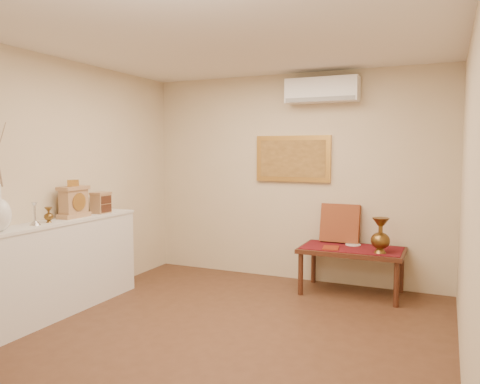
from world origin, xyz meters
The scene contains 18 objects.
floor centered at (0.00, 0.00, 0.00)m, with size 4.50×4.50×0.00m, color brown.
ceiling centered at (0.00, 0.00, 2.70)m, with size 4.50×4.50×0.00m, color silver.
wall_back centered at (0.00, 2.25, 1.35)m, with size 4.00×0.02×2.70m, color beige.
wall_left centered at (-2.00, 0.00, 1.35)m, with size 0.02×4.50×2.70m, color beige.
wall_right centered at (2.00, 0.00, 1.35)m, with size 0.02×4.50×2.70m, color beige.
candlestick centered at (-1.80, -0.35, 1.09)m, with size 0.11×0.11×0.22m, color silver, non-canonical shape.
brass_urn_small centered at (-1.81, -0.17, 1.08)m, with size 0.09×0.09×0.21m, color brown, non-canonical shape.
table_cloth centered at (0.85, 1.88, 0.55)m, with size 1.14×0.59×0.01m, color maroon.
brass_urn_tall centered at (1.19, 1.72, 0.80)m, with size 0.21×0.21×0.48m, color brown, non-canonical shape.
plate centered at (0.84, 2.04, 0.56)m, with size 0.19×0.19×0.01m, color white.
menu centered at (0.63, 1.73, 0.56)m, with size 0.18×0.25×0.01m, color maroon.
cushion centered at (0.65, 2.15, 0.80)m, with size 0.48×0.10×0.48m, color maroon.
display_ledge centered at (-1.82, 0.00, 0.49)m, with size 0.37×2.02×0.98m.
mantel_clock centered at (-1.83, 0.21, 1.15)m, with size 0.17×0.36×0.41m.
wooden_chest centered at (-1.81, 0.62, 1.10)m, with size 0.16×0.21×0.24m.
low_table centered at (0.85, 1.88, 0.48)m, with size 1.20×0.70×0.55m.
painting centered at (0.00, 2.22, 1.60)m, with size 1.00×0.06×0.60m.
ac_unit centered at (0.40, 2.12, 2.45)m, with size 0.90×0.25×0.30m.
Camera 1 is at (1.85, -3.65, 1.70)m, focal length 35.00 mm.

